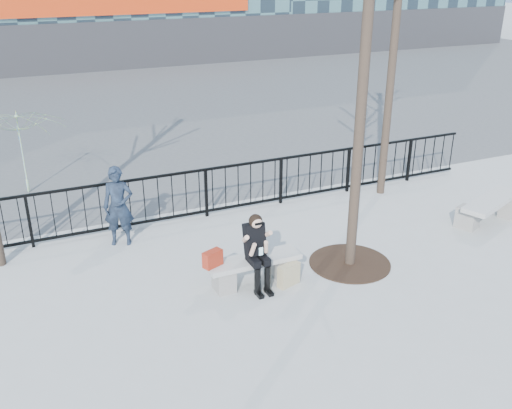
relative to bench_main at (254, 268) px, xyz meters
name	(u,v)px	position (x,y,z in m)	size (l,w,h in m)	color
ground	(254,283)	(0.00, 0.00, -0.30)	(120.00, 120.00, 0.00)	#A0A19B
street_surface	(101,102)	(0.00, 15.00, -0.30)	(60.00, 23.00, 0.01)	#474747
railing	(197,194)	(0.00, 3.00, 0.25)	(14.00, 0.06, 1.10)	black
tree_grate	(350,263)	(1.90, -0.10, -0.29)	(1.50, 1.50, 0.02)	black
bench_main	(254,268)	(0.00, 0.00, 0.00)	(1.65, 0.46, 0.49)	slate
bench_second	(491,208)	(5.61, 0.24, 0.03)	(1.83, 0.51, 0.54)	slate
seated_woman	(258,253)	(0.00, -0.16, 0.37)	(0.50, 0.64, 1.34)	black
handbag	(213,259)	(-0.73, 0.02, 0.33)	(0.34, 0.16, 0.28)	maroon
shopping_bag	(289,275)	(0.52, -0.31, -0.10)	(0.42, 0.15, 0.40)	beige
standing_man	(119,206)	(-1.78, 2.45, 0.50)	(0.58, 0.38, 1.59)	black
vendor_umbrella	(23,153)	(-3.27, 6.02, 0.70)	(2.19, 2.24, 2.01)	#DEF135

